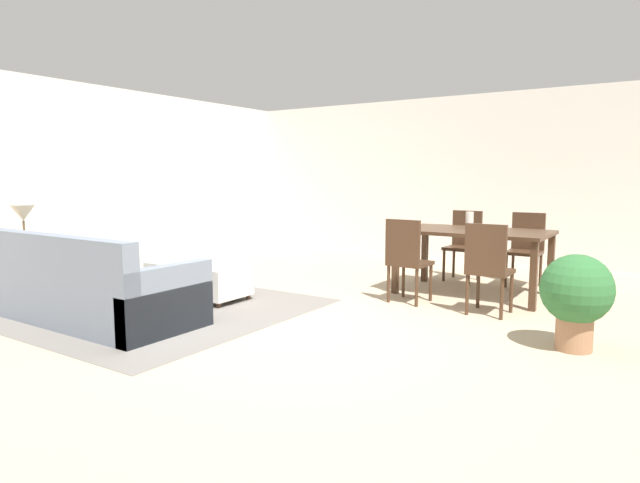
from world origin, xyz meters
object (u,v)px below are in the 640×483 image
at_px(potted_plant, 576,294).
at_px(dining_table, 473,237).
at_px(ottoman_table, 198,278).
at_px(vase_centerpiece, 470,221).
at_px(table_lamp, 23,215).
at_px(dining_chair_near_left, 407,256).
at_px(dining_chair_far_left, 464,241).
at_px(dining_chair_near_right, 488,264).
at_px(dining_chair_far_right, 526,245).
at_px(couch, 90,291).
at_px(book_on_ottoman, 190,262).
at_px(side_table, 26,262).

bearing_deg(potted_plant, dining_table, 130.21).
bearing_deg(dining_table, potted_plant, -49.79).
height_order(ottoman_table, vase_centerpiece, vase_centerpiece).
distance_m(table_lamp, dining_chair_near_left, 4.25).
relative_size(dining_chair_far_left, potted_plant, 1.19).
distance_m(table_lamp, dining_chair_near_right, 5.01).
xyz_separation_m(ottoman_table, vase_centerpiece, (2.48, 1.91, 0.64)).
bearing_deg(vase_centerpiece, dining_chair_far_right, 62.42).
distance_m(dining_chair_near_right, dining_chair_far_left, 1.91).
distance_m(dining_chair_near_right, potted_plant, 1.15).
distance_m(vase_centerpiece, potted_plant, 2.16).
distance_m(couch, dining_chair_far_left, 4.62).
relative_size(couch, dining_table, 1.31).
distance_m(dining_chair_far_right, book_on_ottoman, 4.12).
distance_m(dining_chair_far_left, vase_centerpiece, 0.96).
xyz_separation_m(dining_chair_far_left, book_on_ottoman, (-2.20, -2.80, -0.11)).
relative_size(dining_chair_near_left, dining_chair_far_left, 1.00).
xyz_separation_m(couch, vase_centerpiece, (2.62, 3.18, 0.58)).
relative_size(ottoman_table, side_table, 2.18).
height_order(table_lamp, dining_chair_far_left, table_lamp).
bearing_deg(dining_chair_near_right, dining_chair_near_left, 176.86).
height_order(dining_table, book_on_ottoman, dining_table).
xyz_separation_m(table_lamp, potted_plant, (5.42, 1.43, -0.50)).
relative_size(couch, dining_chair_near_right, 2.38).
xyz_separation_m(dining_table, dining_chair_far_right, (0.39, 0.88, -0.15)).
height_order(table_lamp, vase_centerpiece, table_lamp).
height_order(side_table, dining_chair_near_left, dining_chair_near_left).
height_order(dining_chair_near_left, dining_chair_far_left, same).
bearing_deg(side_table, dining_chair_far_right, 41.05).
height_order(couch, table_lamp, table_lamp).
height_order(couch, dining_chair_near_left, dining_chair_near_left).
bearing_deg(vase_centerpiece, book_on_ottoman, -142.04).
height_order(dining_chair_near_right, dining_chair_far_left, same).
xyz_separation_m(couch, dining_chair_far_right, (3.07, 4.04, 0.23)).
relative_size(dining_table, dining_chair_far_left, 1.81).
bearing_deg(potted_plant, side_table, -165.22).
bearing_deg(dining_chair_far_right, dining_chair_near_right, -88.63).
bearing_deg(potted_plant, vase_centerpiece, 131.04).
relative_size(dining_chair_near_left, dining_chair_far_right, 1.00).
bearing_deg(dining_chair_far_left, couch, -119.72).
distance_m(table_lamp, vase_centerpiece, 5.04).
bearing_deg(dining_table, dining_chair_far_right, 66.00).
height_order(side_table, potted_plant, potted_plant).
bearing_deg(dining_chair_near_left, dining_chair_far_right, 63.60).
bearing_deg(dining_chair_near_right, dining_chair_far_left, 115.54).
bearing_deg(dining_chair_near_right, vase_centerpiece, 118.63).
bearing_deg(vase_centerpiece, side_table, -142.98).
height_order(ottoman_table, dining_table, dining_table).
height_order(dining_chair_near_right, potted_plant, dining_chair_near_right).
bearing_deg(table_lamp, dining_chair_near_left, 31.05).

